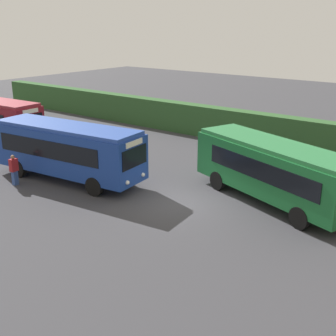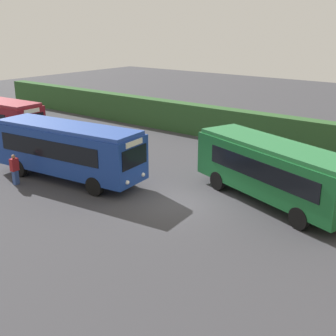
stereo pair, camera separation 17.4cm
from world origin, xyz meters
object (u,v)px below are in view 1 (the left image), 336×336
(bus_blue, at_px, (68,149))
(person_left, at_px, (0,119))
(bus_green, at_px, (273,168))
(person_right, at_px, (14,169))

(bus_blue, relative_size, person_left, 5.49)
(bus_green, height_order, person_left, bus_green)
(bus_green, xyz_separation_m, person_right, (-12.02, -6.28, -0.85))
(person_right, bearing_deg, bus_green, -157.38)
(person_left, bearing_deg, person_right, 49.56)
(person_left, relative_size, person_right, 1.00)
(bus_blue, height_order, person_left, bus_blue)
(bus_green, bearing_deg, bus_blue, 40.16)
(person_left, distance_m, person_right, 13.83)
(bus_blue, relative_size, bus_green, 1.01)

